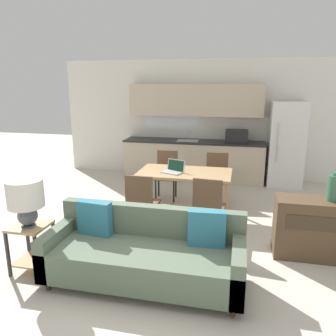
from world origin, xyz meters
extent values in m
plane|color=beige|center=(0.00, 0.00, 0.00)|extent=(20.00, 20.00, 0.00)
cube|color=silver|center=(0.00, 4.63, 1.35)|extent=(6.40, 0.06, 2.70)
cube|color=white|center=(-0.56, 4.59, 1.61)|extent=(1.29, 0.01, 1.01)
cube|color=beige|center=(0.00, 4.29, 0.43)|extent=(3.16, 0.62, 0.86)
cube|color=#232326|center=(0.00, 4.29, 0.88)|extent=(3.19, 0.65, 0.04)
cube|color=#B2B5B7|center=(-0.13, 4.24, 0.90)|extent=(0.48, 0.36, 0.01)
cylinder|color=#B7BABC|center=(-0.13, 4.41, 1.02)|extent=(0.02, 0.02, 0.24)
cube|color=beige|center=(0.00, 4.43, 1.80)|extent=(3.00, 0.34, 0.70)
cube|color=black|center=(0.96, 4.24, 1.04)|extent=(0.48, 0.36, 0.28)
cube|color=white|center=(2.00, 4.24, 0.90)|extent=(0.71, 0.67, 1.80)
cylinder|color=silver|center=(1.78, 3.89, 0.99)|extent=(0.02, 0.02, 0.81)
cube|color=tan|center=(0.18, 2.05, 0.74)|extent=(1.50, 0.85, 0.04)
cylinder|color=tan|center=(-0.51, 1.69, 0.36)|extent=(0.05, 0.05, 0.72)
cylinder|color=tan|center=(0.87, 1.69, 0.36)|extent=(0.05, 0.05, 0.72)
cylinder|color=tan|center=(-0.51, 2.42, 0.36)|extent=(0.05, 0.05, 0.72)
cylinder|color=tan|center=(0.87, 2.42, 0.36)|extent=(0.05, 0.05, 0.72)
cylinder|color=#3D2D1E|center=(-0.89, -0.30, 0.05)|extent=(0.05, 0.05, 0.10)
cylinder|color=#3D2D1E|center=(1.05, -0.30, 0.05)|extent=(0.05, 0.05, 0.10)
cylinder|color=#3D2D1E|center=(-0.89, 0.34, 0.05)|extent=(0.05, 0.05, 0.10)
cylinder|color=#3D2D1E|center=(1.05, 0.34, 0.05)|extent=(0.05, 0.05, 0.10)
cube|color=#566651|center=(0.08, 0.02, 0.27)|extent=(2.14, 0.80, 0.34)
cube|color=#566651|center=(0.08, 0.35, 0.45)|extent=(2.14, 0.14, 0.69)
cube|color=#566651|center=(-0.92, 0.02, 0.34)|extent=(0.14, 0.80, 0.48)
cube|color=#566651|center=(1.08, 0.02, 0.34)|extent=(0.14, 0.80, 0.48)
cube|color=teal|center=(-0.56, 0.22, 0.64)|extent=(0.41, 0.16, 0.40)
cube|color=teal|center=(0.74, 0.22, 0.64)|extent=(0.41, 0.15, 0.40)
cube|color=tan|center=(-1.27, 0.01, 0.56)|extent=(0.40, 0.40, 0.03)
cube|color=tan|center=(-1.27, 0.01, 0.13)|extent=(0.36, 0.36, 0.02)
cube|color=#232326|center=(-1.46, -0.17, 0.27)|extent=(0.03, 0.03, 0.54)
cube|color=#232326|center=(-1.09, -0.17, 0.27)|extent=(0.03, 0.03, 0.54)
cube|color=#232326|center=(-1.46, 0.20, 0.27)|extent=(0.03, 0.03, 0.54)
cube|color=#232326|center=(-1.09, 0.20, 0.27)|extent=(0.03, 0.03, 0.54)
cylinder|color=#4C515B|center=(-1.26, -0.02, 0.58)|extent=(0.16, 0.16, 0.02)
sphere|color=#4C515B|center=(-1.26, -0.02, 0.70)|extent=(0.22, 0.22, 0.22)
cylinder|color=beige|center=(-1.26, -0.02, 0.97)|extent=(0.40, 0.40, 0.31)
cube|color=brown|center=(2.07, 1.08, 0.38)|extent=(1.09, 0.43, 0.76)
cube|color=#413020|center=(2.07, 0.86, 0.53)|extent=(0.87, 0.01, 0.18)
cylinder|color=#336047|center=(2.19, 1.09, 0.92)|extent=(0.18, 0.18, 0.32)
cube|color=brown|center=(0.66, 2.78, 0.44)|extent=(0.46, 0.46, 0.04)
cube|color=brown|center=(0.64, 2.98, 0.69)|extent=(0.40, 0.07, 0.45)
cylinder|color=black|center=(0.51, 2.59, 0.21)|extent=(0.03, 0.03, 0.42)
cylinder|color=black|center=(0.85, 2.63, 0.21)|extent=(0.03, 0.03, 0.42)
cylinder|color=black|center=(0.47, 2.93, 0.21)|extent=(0.03, 0.03, 0.42)
cylinder|color=black|center=(0.81, 2.97, 0.21)|extent=(0.03, 0.03, 0.42)
cube|color=brown|center=(0.66, 1.35, 0.44)|extent=(0.46, 0.46, 0.04)
cube|color=brown|center=(0.64, 1.15, 0.69)|extent=(0.40, 0.07, 0.45)
cylinder|color=black|center=(0.85, 1.50, 0.21)|extent=(0.03, 0.03, 0.42)
cylinder|color=black|center=(0.51, 1.53, 0.21)|extent=(0.03, 0.03, 0.42)
cylinder|color=black|center=(0.82, 1.16, 0.21)|extent=(0.03, 0.03, 0.42)
cylinder|color=black|center=(0.48, 1.19, 0.21)|extent=(0.03, 0.03, 0.42)
cube|color=brown|center=(-0.30, 2.78, 0.44)|extent=(0.45, 0.45, 0.04)
cube|color=brown|center=(-0.31, 2.97, 0.69)|extent=(0.40, 0.06, 0.45)
cylinder|color=black|center=(-0.46, 2.59, 0.21)|extent=(0.03, 0.03, 0.42)
cylinder|color=black|center=(-0.12, 2.62, 0.21)|extent=(0.03, 0.03, 0.42)
cylinder|color=black|center=(-0.48, 2.93, 0.21)|extent=(0.03, 0.03, 0.42)
cylinder|color=black|center=(-0.14, 2.96, 0.21)|extent=(0.03, 0.03, 0.42)
cube|color=brown|center=(-0.30, 1.30, 0.44)|extent=(0.43, 0.43, 0.04)
cube|color=brown|center=(-0.30, 1.11, 0.69)|extent=(0.40, 0.04, 0.45)
cylinder|color=black|center=(-0.12, 1.47, 0.21)|extent=(0.03, 0.03, 0.42)
cylinder|color=black|center=(-0.46, 1.48, 0.21)|extent=(0.03, 0.03, 0.42)
cylinder|color=black|center=(-0.13, 1.13, 0.21)|extent=(0.03, 0.03, 0.42)
cylinder|color=black|center=(-0.47, 1.14, 0.21)|extent=(0.03, 0.03, 0.42)
cube|color=#B7BABC|center=(-0.01, 1.94, 0.77)|extent=(0.38, 0.32, 0.02)
cube|color=#B7BABC|center=(0.04, 2.05, 0.86)|extent=(0.32, 0.17, 0.20)
cube|color=#143828|center=(0.03, 2.05, 0.86)|extent=(0.28, 0.14, 0.17)
camera|label=1|loc=(1.04, -3.03, 2.13)|focal=35.00mm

